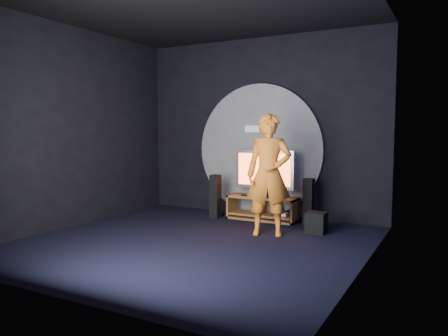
# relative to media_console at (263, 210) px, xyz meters

# --- Properties ---
(floor) EXTENTS (5.00, 5.00, 0.00)m
(floor) POSITION_rel_media_console_xyz_m (-0.27, -2.05, -0.20)
(floor) COLOR black
(floor) RESTS_ON ground
(back_wall) EXTENTS (5.00, 0.04, 3.50)m
(back_wall) POSITION_rel_media_console_xyz_m (-0.27, 0.45, 1.55)
(back_wall) COLOR black
(back_wall) RESTS_ON ground
(front_wall) EXTENTS (5.00, 0.04, 3.50)m
(front_wall) POSITION_rel_media_console_xyz_m (-0.27, -4.55, 1.55)
(front_wall) COLOR black
(front_wall) RESTS_ON ground
(left_wall) EXTENTS (0.04, 5.00, 3.50)m
(left_wall) POSITION_rel_media_console_xyz_m (-2.77, -2.05, 1.55)
(left_wall) COLOR black
(left_wall) RESTS_ON ground
(right_wall) EXTENTS (0.04, 5.00, 3.50)m
(right_wall) POSITION_rel_media_console_xyz_m (2.23, -2.05, 1.55)
(right_wall) COLOR black
(right_wall) RESTS_ON ground
(ceiling) EXTENTS (5.00, 5.00, 0.01)m
(ceiling) POSITION_rel_media_console_xyz_m (-0.27, -2.05, 3.31)
(ceiling) COLOR black
(ceiling) RESTS_ON back_wall
(wall_disc_panel) EXTENTS (2.60, 0.11, 2.60)m
(wall_disc_panel) POSITION_rel_media_console_xyz_m (-0.27, 0.39, 1.11)
(wall_disc_panel) COLOR #515156
(wall_disc_panel) RESTS_ON ground
(media_console) EXTENTS (1.33, 0.45, 0.45)m
(media_console) POSITION_rel_media_console_xyz_m (0.00, 0.00, 0.00)
(media_console) COLOR brown
(media_console) RESTS_ON ground
(tv) EXTENTS (1.18, 0.22, 0.87)m
(tv) POSITION_rel_media_console_xyz_m (-0.01, 0.07, 0.73)
(tv) COLOR #B4B4BC
(tv) RESTS_ON media_console
(center_speaker) EXTENTS (0.40, 0.15, 0.15)m
(center_speaker) POSITION_rel_media_console_xyz_m (-0.01, -0.10, 0.33)
(center_speaker) COLOR black
(center_speaker) RESTS_ON media_console
(remote) EXTENTS (0.18, 0.05, 0.02)m
(remote) POSITION_rel_media_console_xyz_m (-0.32, -0.12, 0.27)
(remote) COLOR black
(remote) RESTS_ON media_console
(tower_speaker_left) EXTENTS (0.17, 0.19, 0.84)m
(tower_speaker_left) POSITION_rel_media_console_xyz_m (-0.87, -0.29, 0.23)
(tower_speaker_left) COLOR black
(tower_speaker_left) RESTS_ON ground
(tower_speaker_right) EXTENTS (0.17, 0.19, 0.84)m
(tower_speaker_right) POSITION_rel_media_console_xyz_m (0.91, -0.08, 0.23)
(tower_speaker_right) COLOR black
(tower_speaker_right) RESTS_ON ground
(subwoofer) EXTENTS (0.31, 0.31, 0.34)m
(subwoofer) POSITION_rel_media_console_xyz_m (1.20, -0.56, -0.02)
(subwoofer) COLOR black
(subwoofer) RESTS_ON ground
(player) EXTENTS (0.83, 0.67, 1.96)m
(player) POSITION_rel_media_console_xyz_m (0.55, -1.05, 0.79)
(player) COLOR orange
(player) RESTS_ON ground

